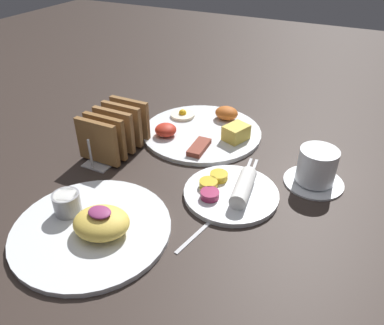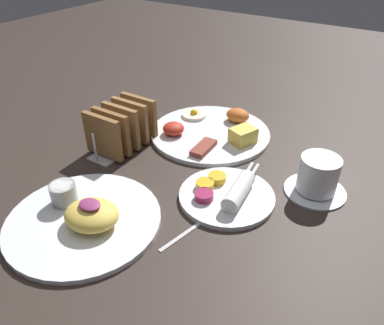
% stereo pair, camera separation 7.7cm
% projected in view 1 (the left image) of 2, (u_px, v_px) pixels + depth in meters
% --- Properties ---
extents(ground_plane, '(3.00, 3.00, 0.00)m').
position_uv_depth(ground_plane, '(167.00, 183.00, 0.76)').
color(ground_plane, '#332823').
extents(plate_breakfast, '(0.29, 0.29, 0.05)m').
position_uv_depth(plate_breakfast, '(203.00, 130.00, 0.93)').
color(plate_breakfast, white).
rests_on(plate_breakfast, ground_plane).
extents(plate_condiments, '(0.18, 0.20, 0.04)m').
position_uv_depth(plate_condiments, '(232.00, 191.00, 0.72)').
color(plate_condiments, white).
rests_on(plate_condiments, ground_plane).
extents(plate_foreground, '(0.27, 0.27, 0.06)m').
position_uv_depth(plate_foreground, '(92.00, 225.00, 0.64)').
color(plate_foreground, white).
rests_on(plate_foreground, ground_plane).
extents(toast_rack, '(0.10, 0.18, 0.10)m').
position_uv_depth(toast_rack, '(114.00, 132.00, 0.84)').
color(toast_rack, '#B7B7BC').
rests_on(toast_rack, ground_plane).
extents(coffee_cup, '(0.12, 0.12, 0.08)m').
position_uv_depth(coffee_cup, '(316.00, 168.00, 0.74)').
color(coffee_cup, white).
rests_on(coffee_cup, ground_plane).
extents(teaspoon, '(0.04, 0.13, 0.01)m').
position_uv_depth(teaspoon, '(208.00, 223.00, 0.66)').
color(teaspoon, silver).
rests_on(teaspoon, ground_plane).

